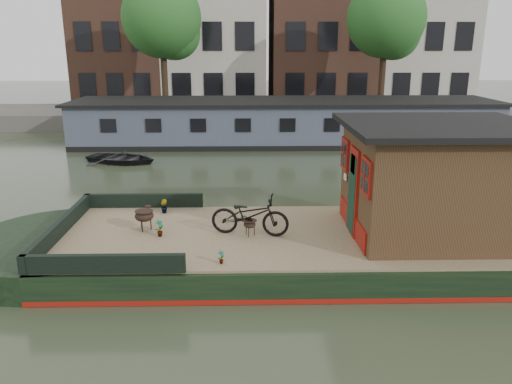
{
  "coord_description": "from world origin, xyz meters",
  "views": [
    {
      "loc": [
        -1.9,
        -10.26,
        4.62
      ],
      "look_at": [
        -1.67,
        0.5,
        1.45
      ],
      "focal_mm": 35.0,
      "sensor_mm": 36.0,
      "label": 1
    }
  ],
  "objects_px": {
    "brazier_rear": "(145,220)",
    "cabin": "(436,178)",
    "bicycle": "(250,215)",
    "brazier_front": "(250,228)",
    "potted_plant_a": "(160,228)",
    "dinghy": "(122,155)"
  },
  "relations": [
    {
      "from": "cabin",
      "to": "brazier_front",
      "type": "bearing_deg",
      "value": -177.92
    },
    {
      "from": "bicycle",
      "to": "potted_plant_a",
      "type": "xyz_separation_m",
      "value": [
        -1.95,
        -0.07,
        -0.25
      ]
    },
    {
      "from": "potted_plant_a",
      "to": "dinghy",
      "type": "distance_m",
      "value": 10.52
    },
    {
      "from": "potted_plant_a",
      "to": "brazier_rear",
      "type": "height_order",
      "value": "brazier_rear"
    },
    {
      "from": "potted_plant_a",
      "to": "dinghy",
      "type": "bearing_deg",
      "value": 107.84
    },
    {
      "from": "bicycle",
      "to": "potted_plant_a",
      "type": "bearing_deg",
      "value": 103.23
    },
    {
      "from": "cabin",
      "to": "bicycle",
      "type": "relative_size",
      "value": 2.35
    },
    {
      "from": "brazier_front",
      "to": "brazier_rear",
      "type": "distance_m",
      "value": 2.38
    },
    {
      "from": "bicycle",
      "to": "brazier_rear",
      "type": "relative_size",
      "value": 3.73
    },
    {
      "from": "cabin",
      "to": "potted_plant_a",
      "type": "relative_size",
      "value": 10.31
    },
    {
      "from": "potted_plant_a",
      "to": "bicycle",
      "type": "bearing_deg",
      "value": 2.2
    },
    {
      "from": "brazier_rear",
      "to": "brazier_front",
      "type": "bearing_deg",
      "value": -9.94
    },
    {
      "from": "brazier_front",
      "to": "brazier_rear",
      "type": "height_order",
      "value": "brazier_rear"
    },
    {
      "from": "dinghy",
      "to": "brazier_rear",
      "type": "bearing_deg",
      "value": -145.37
    },
    {
      "from": "cabin",
      "to": "dinghy",
      "type": "relative_size",
      "value": 1.36
    },
    {
      "from": "cabin",
      "to": "bicycle",
      "type": "bearing_deg",
      "value": -179.05
    },
    {
      "from": "cabin",
      "to": "brazier_rear",
      "type": "height_order",
      "value": "cabin"
    },
    {
      "from": "cabin",
      "to": "dinghy",
      "type": "bearing_deg",
      "value": 132.91
    },
    {
      "from": "bicycle",
      "to": "potted_plant_a",
      "type": "distance_m",
      "value": 1.97
    },
    {
      "from": "cabin",
      "to": "dinghy",
      "type": "height_order",
      "value": "cabin"
    },
    {
      "from": "potted_plant_a",
      "to": "brazier_rear",
      "type": "relative_size",
      "value": 0.85
    },
    {
      "from": "brazier_rear",
      "to": "cabin",
      "type": "bearing_deg",
      "value": -2.39
    }
  ]
}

